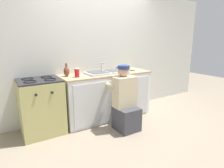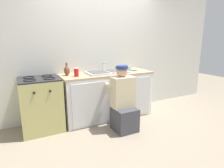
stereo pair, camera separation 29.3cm
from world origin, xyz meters
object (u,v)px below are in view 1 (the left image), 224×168
at_px(sink_double_basin, 106,72).
at_px(vase_decorative, 67,71).
at_px(cell_phone, 131,70).
at_px(water_glass, 128,69).
at_px(plumber_person, 125,103).
at_px(soda_cup_red, 77,73).
at_px(stove_range, 41,106).

xyz_separation_m(sink_double_basin, vase_decorative, (-0.76, 0.07, 0.07)).
xyz_separation_m(cell_phone, water_glass, (-0.12, -0.04, 0.04)).
relative_size(plumber_person, soda_cup_red, 7.26).
xyz_separation_m(sink_double_basin, water_glass, (0.48, -0.04, 0.03)).
relative_size(sink_double_basin, cell_phone, 5.71).
bearing_deg(stove_range, soda_cup_red, -8.18).
relative_size(cell_phone, soda_cup_red, 0.92).
relative_size(stove_range, cell_phone, 6.56).
relative_size(stove_range, water_glass, 9.18).
height_order(water_glass, soda_cup_red, soda_cup_red).
relative_size(sink_double_basin, soda_cup_red, 5.26).
bearing_deg(sink_double_basin, cell_phone, -0.33).
height_order(stove_range, vase_decorative, vase_decorative).
bearing_deg(vase_decorative, water_glass, -5.49).
distance_m(stove_range, vase_decorative, 0.72).
distance_m(water_glass, vase_decorative, 1.24).
height_order(sink_double_basin, cell_phone, sink_double_basin).
relative_size(water_glass, soda_cup_red, 0.66).
distance_m(soda_cup_red, vase_decorative, 0.21).
xyz_separation_m(stove_range, water_glass, (1.72, -0.04, 0.49)).
xyz_separation_m(water_glass, vase_decorative, (-1.23, 0.12, 0.04)).
xyz_separation_m(soda_cup_red, vase_decorative, (-0.12, 0.16, 0.01)).
xyz_separation_m(stove_range, soda_cup_red, (0.61, -0.09, 0.51)).
relative_size(cell_phone, water_glass, 1.40).
distance_m(sink_double_basin, soda_cup_red, 0.64).
distance_m(sink_double_basin, cell_phone, 0.60).
bearing_deg(plumber_person, water_glass, 50.46).
xyz_separation_m(sink_double_basin, stove_range, (-1.24, -0.00, -0.46)).
distance_m(plumber_person, cell_phone, 0.97).
bearing_deg(stove_range, plumber_person, -26.81).
bearing_deg(stove_range, cell_phone, -0.04).
bearing_deg(soda_cup_red, vase_decorative, 127.43).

